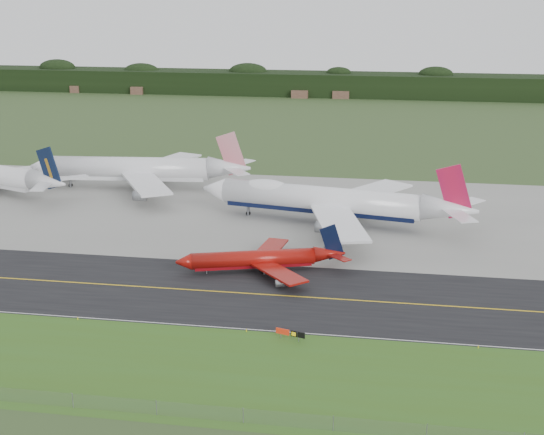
{
  "coord_description": "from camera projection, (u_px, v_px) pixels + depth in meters",
  "views": [
    {
      "loc": [
        24.04,
        -134.89,
        55.64
      ],
      "look_at": [
        -1.52,
        22.0,
        7.33
      ],
      "focal_mm": 50.0,
      "sensor_mm": 36.0,
      "label": 1
    }
  ],
  "objects": [
    {
      "name": "apron",
      "position": [
        296.0,
        213.0,
        195.42
      ],
      "size": [
        400.0,
        78.0,
        0.01
      ],
      "primitive_type": "cube",
      "color": "gray",
      "rests_on": "ground"
    },
    {
      "name": "taxiway_centreline",
      "position": [
        258.0,
        294.0,
        143.47
      ],
      "size": [
        400.0,
        0.4,
        0.0
      ],
      "primitive_type": "cube",
      "color": "gold",
      "rests_on": "taxiway"
    },
    {
      "name": "grass_verge",
      "position": [
        221.0,
        373.0,
        114.2
      ],
      "size": [
        400.0,
        30.0,
        0.01
      ],
      "primitive_type": "cube",
      "color": "#395D1B",
      "rests_on": "ground"
    },
    {
      "name": "edge_marker_right",
      "position": [
        478.0,
        347.0,
        121.81
      ],
      "size": [
        0.16,
        0.16,
        0.5
      ],
      "primitive_type": "cylinder",
      "color": "yellow",
      "rests_on": "ground"
    },
    {
      "name": "taxiway_edge_line",
      "position": [
        242.0,
        329.0,
        128.83
      ],
      "size": [
        400.0,
        0.25,
        0.0
      ],
      "primitive_type": "cube",
      "color": "silver",
      "rests_on": "taxiway"
    },
    {
      "name": "edge_marker_left",
      "position": [
        78.0,
        318.0,
        132.29
      ],
      "size": [
        0.16,
        0.16,
        0.5
      ],
      "primitive_type": "cylinder",
      "color": "yellow",
      "rests_on": "ground"
    },
    {
      "name": "taxiway_sign",
      "position": [
        290.0,
        333.0,
        124.49
      ],
      "size": [
        5.02,
        1.57,
        1.72
      ],
      "color": "slate",
      "rests_on": "ground"
    },
    {
      "name": "ground",
      "position": [
        262.0,
        286.0,
        147.26
      ],
      "size": [
        600.0,
        600.0,
        0.0
      ],
      "primitive_type": "plane",
      "color": "#344922",
      "rests_on": "ground"
    },
    {
      "name": "jet_red_737",
      "position": [
        263.0,
        259.0,
        154.48
      ],
      "size": [
        34.34,
        27.32,
        9.46
      ],
      "color": "maroon",
      "rests_on": "ground"
    },
    {
      "name": "jet_star_tail",
      "position": [
        141.0,
        169.0,
        217.62
      ],
      "size": [
        64.35,
        53.62,
        16.96
      ],
      "color": "white",
      "rests_on": "ground"
    },
    {
      "name": "edge_marker_center",
      "position": [
        246.0,
        330.0,
        127.67
      ],
      "size": [
        0.16,
        0.16,
        0.5
      ],
      "primitive_type": "cylinder",
      "color": "yellow",
      "rests_on": "ground"
    },
    {
      "name": "perimeter_fence",
      "position": [
        199.0,
        412.0,
        101.61
      ],
      "size": [
        320.0,
        0.1,
        320.0
      ],
      "color": "slate",
      "rests_on": "ground"
    },
    {
      "name": "horizon_treeline",
      "position": [
        350.0,
        86.0,
        404.19
      ],
      "size": [
        700.0,
        25.0,
        12.0
      ],
      "color": "black",
      "rests_on": "ground"
    },
    {
      "name": "jet_ba_747",
      "position": [
        330.0,
        201.0,
        184.56
      ],
      "size": [
        68.98,
        56.42,
        17.4
      ],
      "color": "white",
      "rests_on": "ground"
    },
    {
      "name": "taxiway",
      "position": [
        258.0,
        294.0,
        143.48
      ],
      "size": [
        400.0,
        32.0,
        0.02
      ],
      "primitive_type": "cube",
      "color": "black",
      "rests_on": "ground"
    }
  ]
}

